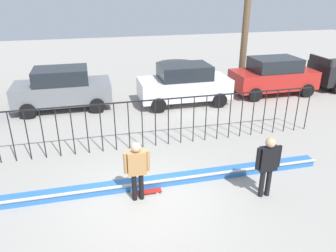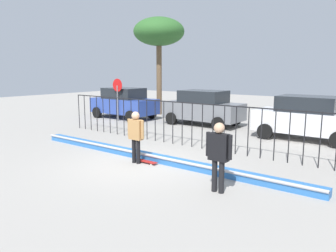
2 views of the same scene
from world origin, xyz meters
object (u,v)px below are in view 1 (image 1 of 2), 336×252
at_px(skateboarder, 137,166).
at_px(parked_car_white, 184,84).
at_px(camera_operator, 268,162).
at_px(parked_car_gray, 62,88).
at_px(parked_car_red, 273,76).
at_px(skateboard, 147,192).

height_order(skateboarder, parked_car_white, parked_car_white).
distance_m(camera_operator, parked_car_gray, 10.12).
xyz_separation_m(parked_car_white, parked_car_red, (4.95, 0.36, 0.00)).
xyz_separation_m(parked_car_gray, parked_car_white, (5.60, -0.63, 0.00)).
xyz_separation_m(parked_car_gray, parked_car_red, (10.54, -0.27, 0.00)).
xyz_separation_m(skateboarder, skateboard, (0.28, 0.18, -0.95)).
height_order(skateboard, parked_car_red, parked_car_red).
relative_size(skateboarder, parked_car_white, 0.39).
height_order(skateboarder, camera_operator, camera_operator).
relative_size(skateboarder, parked_car_red, 0.39).
distance_m(skateboard, parked_car_white, 7.69).
bearing_deg(skateboard, parked_car_white, 79.23).
bearing_deg(skateboarder, camera_operator, -5.17).
relative_size(skateboarder, skateboard, 2.11).
height_order(skateboarder, parked_car_gray, parked_car_gray).
bearing_deg(parked_car_gray, parked_car_white, -6.85).
height_order(camera_operator, parked_car_gray, parked_car_gray).
bearing_deg(parked_car_red, parked_car_white, -176.93).
bearing_deg(skateboarder, parked_car_gray, 111.85).
relative_size(camera_operator, parked_car_white, 0.41).
height_order(skateboarder, parked_car_red, parked_car_red).
distance_m(skateboarder, parked_car_red, 11.22).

